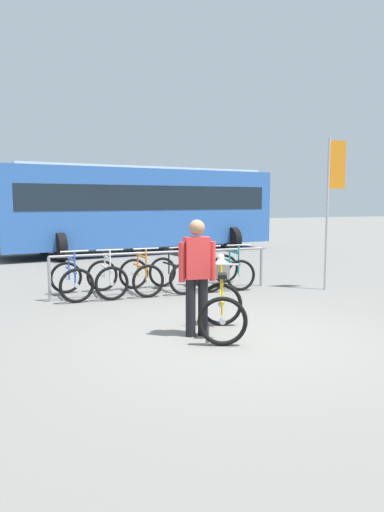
{
  "coord_description": "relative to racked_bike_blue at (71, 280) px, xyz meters",
  "views": [
    {
      "loc": [
        -2.84,
        -5.76,
        1.9
      ],
      "look_at": [
        -0.02,
        1.39,
        1.0
      ],
      "focal_mm": 33.24,
      "sensor_mm": 36.0,
      "label": 1
    }
  ],
  "objects": [
    {
      "name": "racked_bike_teal",
      "position": [
        3.5,
        -0.01,
        0.0
      ],
      "size": [
        0.78,
        1.18,
        0.98
      ],
      "color": "black",
      "rests_on": "ground"
    },
    {
      "name": "bike_rack_rail",
      "position": [
        1.85,
        -0.18,
        0.33
      ],
      "size": [
        4.61,
        0.08,
        0.88
      ],
      "color": "#99999E",
      "rests_on": "ground"
    },
    {
      "name": "racked_bike_blue",
      "position": [
        0.0,
        0.0,
        0.0
      ],
      "size": [
        0.74,
        1.16,
        0.98
      ],
      "color": "black",
      "rests_on": "ground"
    },
    {
      "name": "ground_plane",
      "position": [
        1.69,
        -3.6,
        -0.37
      ],
      "size": [
        80.0,
        80.0,
        0.0
      ],
      "primitive_type": "plane",
      "color": "slate"
    },
    {
      "name": "bus_distant",
      "position": [
        3.48,
        7.58,
        1.37
      ],
      "size": [
        10.24,
        4.26,
        3.08
      ],
      "color": "#3366B7",
      "rests_on": "ground"
    },
    {
      "name": "racked_bike_white",
      "position": [
        0.7,
        -0.0,
        0.0
      ],
      "size": [
        0.67,
        1.09,
        0.97
      ],
      "color": "black",
      "rests_on": "ground"
    },
    {
      "name": "person_with_featured_bike",
      "position": [
        1.31,
        -3.32,
        0.54
      ],
      "size": [
        0.53,
        0.24,
        1.64
      ],
      "color": "black",
      "rests_on": "ground"
    },
    {
      "name": "racked_bike_orange",
      "position": [
        1.4,
        -0.0,
        0.0
      ],
      "size": [
        0.69,
        1.1,
        0.97
      ],
      "color": "black",
      "rests_on": "ground"
    },
    {
      "name": "racked_bike_lime",
      "position": [
        2.8,
        -0.01,
        0.0
      ],
      "size": [
        0.77,
        1.16,
        0.97
      ],
      "color": "black",
      "rests_on": "ground"
    },
    {
      "name": "featured_bicycle",
      "position": [
        1.7,
        -3.3,
        0.12
      ],
      "size": [
        1.04,
        1.26,
        1.09
      ],
      "color": "black",
      "rests_on": "ground"
    },
    {
      "name": "racked_bike_black",
      "position": [
        2.1,
        -0.01,
        0.0
      ],
      "size": [
        0.79,
        1.17,
        0.97
      ],
      "color": "black",
      "rests_on": "ground"
    },
    {
      "name": "banner_flag",
      "position": [
        5.32,
        -1.07,
        1.86
      ],
      "size": [
        0.45,
        0.05,
        3.2
      ],
      "color": "#B2B2B7",
      "rests_on": "ground"
    }
  ]
}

